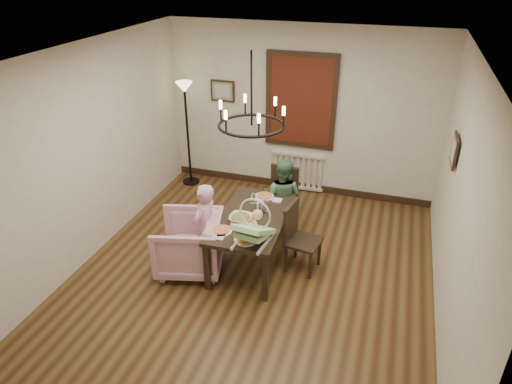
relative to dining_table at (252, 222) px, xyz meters
The scene contains 17 objects.
room_shell 0.79m from the dining_table, 58.72° to the left, with size 4.51×5.00×2.81m.
dining_table is the anchor object (origin of this frame).
chair_far 0.94m from the dining_table, 81.99° to the left, with size 0.43×0.43×0.97m, color black, non-canonical shape.
chair_right 0.70m from the dining_table, ahead, with size 0.41×0.41×0.94m, color black, non-canonical shape.
armchair 0.87m from the dining_table, 152.82° to the right, with size 0.82×0.84×0.77m, color beige.
elderly_woman 0.63m from the dining_table, 151.44° to the right, with size 0.37×0.24×1.02m, color #D496B5.
seated_man 0.85m from the dining_table, 76.98° to the left, with size 0.48×0.37×0.98m, color #4B7E59.
baby_bouncer 0.63m from the dining_table, 69.88° to the right, with size 0.42×0.58×0.38m, color #A9D895, non-canonical shape.
salad_bowl 0.22m from the dining_table, 125.61° to the right, with size 0.35×0.35×0.09m, color white.
pizza_platter 0.25m from the dining_table, 99.57° to the right, with size 0.34×0.34×0.04m, color tan.
drinking_glass 0.23m from the dining_table, 55.39° to the left, with size 0.07×0.07×0.15m, color silver.
window_blinds 2.45m from the dining_table, 87.60° to the left, with size 1.00×0.03×1.40m, color #571C11.
radiator 2.29m from the dining_table, 87.62° to the left, with size 0.92×0.12×0.62m, color silver, non-canonical shape.
picture_back 2.78m from the dining_table, 119.09° to the left, with size 0.42×0.03×0.36m, color black.
picture_right 2.61m from the dining_table, 16.61° to the left, with size 0.42×0.03×0.36m, color black.
floor_lamp 2.66m from the dining_table, 132.99° to the left, with size 0.30×0.30×1.80m, color black, non-canonical shape.
chandelier 1.32m from the dining_table, 104.04° to the left, with size 0.80×0.80×0.04m, color black.
Camera 1 is at (1.48, -4.57, 3.76)m, focal length 32.00 mm.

